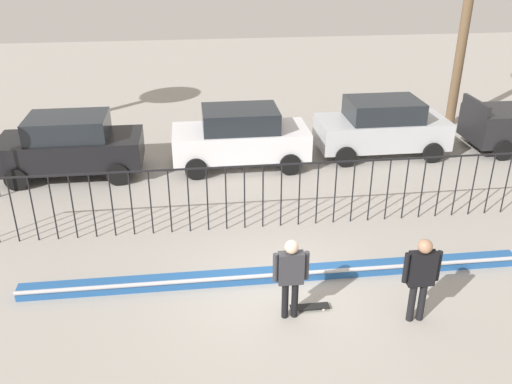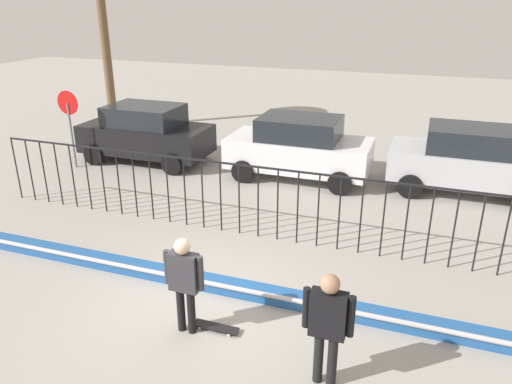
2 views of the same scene
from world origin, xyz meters
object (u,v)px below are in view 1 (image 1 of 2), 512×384
at_px(skateboard, 310,307).
at_px(parked_car_black, 70,145).
at_px(skateboarder, 291,272).
at_px(camera_operator, 421,273).
at_px(parked_car_white, 240,137).
at_px(parked_car_silver, 382,127).

distance_m(skateboard, parked_car_black, 9.65).
height_order(skateboarder, camera_operator, camera_operator).
xyz_separation_m(skateboarder, skateboard, (0.45, 0.17, -0.98)).
relative_size(skateboard, parked_car_black, 0.19).
relative_size(skateboard, camera_operator, 0.44).
relative_size(skateboarder, parked_car_white, 0.40).
relative_size(skateboarder, parked_car_silver, 0.40).
height_order(parked_car_black, parked_car_silver, same).
bearing_deg(skateboard, skateboarder, -147.81).
relative_size(camera_operator, parked_car_white, 0.42).
relative_size(parked_car_black, parked_car_white, 1.00).
height_order(skateboard, camera_operator, camera_operator).
relative_size(skateboarder, parked_car_black, 0.40).
bearing_deg(skateboard, parked_car_silver, 73.79).
xyz_separation_m(camera_operator, parked_car_silver, (2.18, 8.68, -0.12)).
xyz_separation_m(skateboard, parked_car_silver, (4.16, 8.11, 0.91)).
distance_m(camera_operator, parked_car_black, 11.34).
distance_m(camera_operator, parked_car_silver, 8.95).
relative_size(camera_operator, parked_car_black, 0.42).
bearing_deg(skateboarder, skateboard, 18.58).
distance_m(skateboard, parked_car_white, 7.78).
distance_m(skateboard, camera_operator, 2.31).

